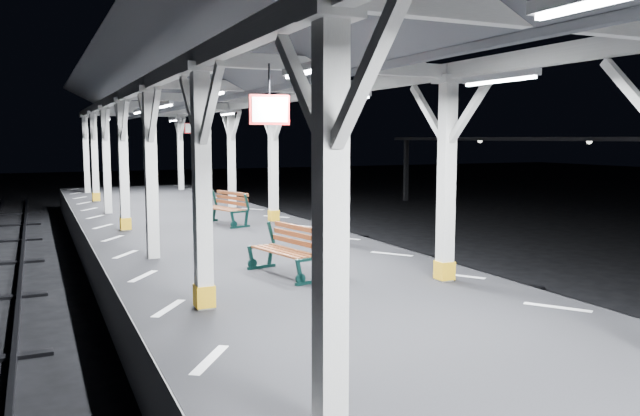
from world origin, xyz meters
TOP-DOWN VIEW (x-y plane):
  - ground at (0.00, 0.00)m, footprint 120.00×120.00m
  - platform at (0.00, 0.00)m, footprint 6.00×50.00m
  - hazard_stripes_left at (-2.45, 0.00)m, footprint 1.00×48.00m
  - hazard_stripes_right at (2.45, 0.00)m, footprint 1.00×48.00m
  - canopy at (0.00, -0.02)m, footprint 5.40×49.00m
  - bench_mid at (-0.16, 3.47)m, footprint 0.88×1.65m
  - bench_far at (0.64, 10.01)m, footprint 1.04×1.74m

SIDE VIEW (x-z plane):
  - ground at x=0.00m, z-range 0.00..0.00m
  - platform at x=0.00m, z-range 0.00..1.00m
  - hazard_stripes_left at x=-2.45m, z-range 1.00..1.01m
  - hazard_stripes_right at x=2.45m, z-range 1.00..1.01m
  - bench_mid at x=-0.16m, z-range 1.03..1.88m
  - bench_far at x=0.64m, z-range 1.03..1.92m
  - canopy at x=0.00m, z-range 2.23..6.88m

